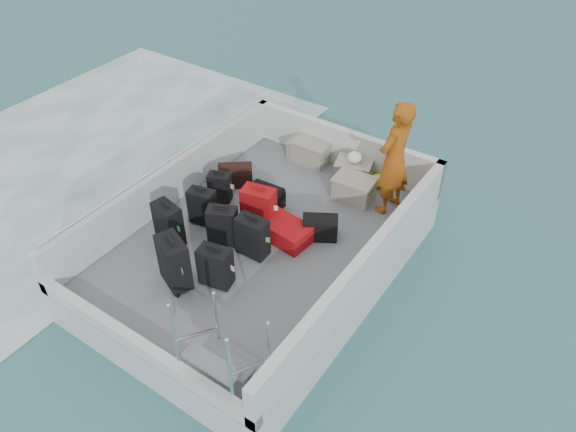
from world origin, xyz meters
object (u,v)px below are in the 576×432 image
suitcase_7 (252,237)px  passenger (394,159)px  suitcase_6 (216,267)px  crate_2 (353,172)px  suitcase_2 (220,188)px  crate_3 (354,189)px  suitcase_3 (174,263)px  suitcase_0 (169,225)px  suitcase_4 (223,226)px  crate_0 (304,151)px  suitcase_5 (259,208)px  suitcase_8 (286,232)px  crate_1 (311,152)px  suitcase_1 (202,207)px

suitcase_7 → passenger: 2.43m
suitcase_6 → crate_2: bearing=72.3°
suitcase_2 → crate_3: suitcase_2 is taller
suitcase_3 → passenger: size_ratio=0.40×
suitcase_0 → suitcase_7: (1.14, 0.49, -0.03)m
suitcase_2 → suitcase_3: bearing=-89.9°
suitcase_6 → suitcase_4: bearing=111.5°
passenger → crate_0: bearing=-94.4°
crate_2 → suitcase_2: bearing=-130.9°
crate_2 → suitcase_0: bearing=-116.3°
suitcase_0 → crate_0: suitcase_0 is taller
suitcase_5 → crate_0: bearing=90.9°
crate_2 → passenger: bearing=-22.7°
suitcase_0 → suitcase_8: bearing=48.7°
passenger → suitcase_7: bearing=-20.1°
suitcase_6 → suitcase_8: (0.27, 1.27, -0.16)m
suitcase_6 → crate_3: size_ratio=1.00×
suitcase_7 → suitcase_6: bearing=-95.7°
suitcase_5 → suitcase_8: (0.52, -0.03, -0.19)m
suitcase_0 → crate_3: size_ratio=1.13×
crate_1 → crate_3: (1.15, -0.53, -0.00)m
suitcase_2 → suitcase_4: size_ratio=0.81×
passenger → suitcase_4: bearing=-29.0°
suitcase_1 → suitcase_2: size_ratio=1.18×
crate_1 → suitcase_0: bearing=-100.3°
suitcase_7 → passenger: size_ratio=0.34×
suitcase_6 → crate_1: size_ratio=0.98×
suitcase_1 → crate_2: (1.34, 2.28, -0.13)m
suitcase_2 → suitcase_5: size_ratio=0.76×
crate_1 → suitcase_7: bearing=-76.5°
suitcase_0 → suitcase_7: suitcase_0 is taller
suitcase_6 → crate_0: bearing=90.7°
suitcase_0 → suitcase_8: 1.71m
crate_2 → suitcase_4: bearing=-107.8°
suitcase_6 → crate_0: (-0.70, 3.23, -0.15)m
suitcase_2 → suitcase_8: bearing=-28.3°
suitcase_2 → suitcase_7: size_ratio=0.80×
crate_0 → suitcase_6: bearing=-77.8°
suitcase_0 → suitcase_3: suitcase_3 is taller
suitcase_4 → suitcase_8: 0.94m
suitcase_4 → suitcase_8: suitcase_4 is taller
suitcase_4 → crate_3: bearing=37.0°
suitcase_4 → suitcase_8: size_ratio=0.86×
crate_0 → crate_1: 0.15m
suitcase_1 → suitcase_5: suitcase_5 is taller
suitcase_1 → suitcase_0: bearing=-111.6°
suitcase_3 → suitcase_4: 1.00m
crate_1 → crate_2: bearing=-5.1°
suitcase_2 → crate_0: 1.84m
suitcase_0 → suitcase_4: size_ratio=1.10×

